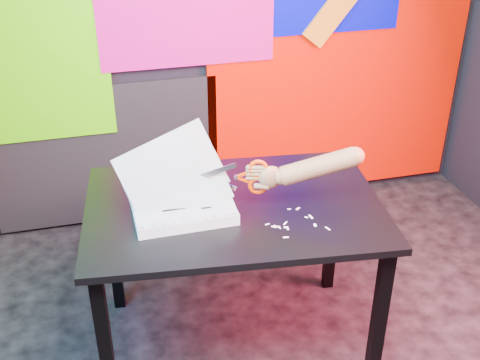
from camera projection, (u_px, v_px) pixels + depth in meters
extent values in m
cube|color=red|center=(339.00, 68.00, 3.56)|extent=(1.60, 0.02, 1.60)
cube|color=#52EC01|center=(33.00, 50.00, 3.05)|extent=(0.75, 0.02, 1.00)
cube|color=black|center=(106.00, 155.00, 3.45)|extent=(1.30, 0.02, 0.85)
cube|color=black|center=(106.00, 350.00, 2.26)|extent=(0.06, 0.06, 0.72)
cube|color=black|center=(113.00, 246.00, 2.83)|extent=(0.06, 0.06, 0.72)
cube|color=black|center=(379.00, 321.00, 2.39)|extent=(0.06, 0.06, 0.72)
cube|color=black|center=(332.00, 228.00, 2.97)|extent=(0.06, 0.06, 0.72)
cube|color=black|center=(234.00, 207.00, 2.43)|extent=(1.27, 0.92, 0.03)
cube|color=white|center=(183.00, 208.00, 2.35)|extent=(0.39, 0.29, 0.05)
cube|color=white|center=(183.00, 203.00, 2.34)|extent=(0.39, 0.29, 0.00)
cube|color=white|center=(183.00, 202.00, 2.34)|extent=(0.39, 0.27, 0.12)
cube|color=white|center=(179.00, 195.00, 2.34)|extent=(0.41, 0.26, 0.20)
cube|color=white|center=(175.00, 183.00, 2.32)|extent=(0.43, 0.23, 0.29)
cube|color=white|center=(172.00, 171.00, 2.31)|extent=(0.45, 0.20, 0.34)
cylinder|color=black|center=(142.00, 227.00, 2.19)|extent=(0.01, 0.01, 0.00)
cylinder|color=black|center=(153.00, 226.00, 2.20)|extent=(0.01, 0.01, 0.00)
cylinder|color=black|center=(163.00, 224.00, 2.21)|extent=(0.01, 0.01, 0.00)
cylinder|color=black|center=(174.00, 223.00, 2.22)|extent=(0.01, 0.01, 0.00)
cylinder|color=black|center=(184.00, 221.00, 2.23)|extent=(0.01, 0.01, 0.00)
cylinder|color=black|center=(194.00, 220.00, 2.23)|extent=(0.01, 0.01, 0.00)
cylinder|color=black|center=(204.00, 218.00, 2.24)|extent=(0.01, 0.01, 0.00)
cylinder|color=black|center=(215.00, 217.00, 2.25)|extent=(0.01, 0.01, 0.00)
cylinder|color=black|center=(225.00, 215.00, 2.26)|extent=(0.01, 0.01, 0.00)
cylinder|color=black|center=(235.00, 214.00, 2.27)|extent=(0.01, 0.01, 0.00)
cylinder|color=black|center=(134.00, 192.00, 2.41)|extent=(0.01, 0.01, 0.00)
cylinder|color=black|center=(143.00, 191.00, 2.42)|extent=(0.01, 0.01, 0.00)
cylinder|color=black|center=(153.00, 190.00, 2.43)|extent=(0.01, 0.01, 0.00)
cylinder|color=black|center=(163.00, 189.00, 2.43)|extent=(0.01, 0.01, 0.00)
cylinder|color=black|center=(172.00, 187.00, 2.44)|extent=(0.01, 0.01, 0.00)
cylinder|color=black|center=(182.00, 186.00, 2.45)|extent=(0.01, 0.01, 0.00)
cylinder|color=black|center=(191.00, 185.00, 2.46)|extent=(0.01, 0.01, 0.00)
cylinder|color=black|center=(200.00, 183.00, 2.47)|extent=(0.01, 0.01, 0.00)
cylinder|color=black|center=(209.00, 182.00, 2.48)|extent=(0.01, 0.01, 0.00)
cylinder|color=black|center=(218.00, 181.00, 2.49)|extent=(0.01, 0.01, 0.00)
cube|color=black|center=(157.00, 199.00, 2.36)|extent=(0.07, 0.01, 0.00)
cube|color=black|center=(186.00, 198.00, 2.37)|extent=(0.05, 0.01, 0.00)
cube|color=black|center=(174.00, 210.00, 2.30)|extent=(0.09, 0.01, 0.00)
cube|color=black|center=(206.00, 208.00, 2.31)|extent=(0.04, 0.01, 0.00)
cube|color=#A9A9A9|center=(218.00, 171.00, 2.32)|extent=(0.14, 0.04, 0.07)
cube|color=#A9A9A9|center=(218.00, 183.00, 2.35)|extent=(0.14, 0.04, 0.07)
cylinder|color=#A9A9A9|center=(236.00, 177.00, 2.34)|extent=(0.02, 0.02, 0.02)
cube|color=#F13000|center=(242.00, 179.00, 2.34)|extent=(0.05, 0.03, 0.03)
cube|color=#F13000|center=(242.00, 175.00, 2.33)|extent=(0.05, 0.03, 0.03)
torus|color=#F13000|center=(258.00, 169.00, 2.32)|extent=(0.08, 0.04, 0.08)
torus|color=#F13000|center=(258.00, 185.00, 2.35)|extent=(0.08, 0.04, 0.08)
ellipsoid|color=#A07349|center=(270.00, 177.00, 2.33)|extent=(0.09, 0.05, 0.10)
cylinder|color=#A07349|center=(258.00, 178.00, 2.34)|extent=(0.07, 0.04, 0.02)
cylinder|color=#A07349|center=(258.00, 174.00, 2.33)|extent=(0.07, 0.04, 0.02)
cylinder|color=#A07349|center=(258.00, 171.00, 2.32)|extent=(0.06, 0.03, 0.02)
cylinder|color=#A07349|center=(258.00, 168.00, 2.31)|extent=(0.06, 0.03, 0.02)
cylinder|color=#A07349|center=(262.00, 186.00, 2.34)|extent=(0.06, 0.05, 0.03)
cylinder|color=#A07349|center=(282.00, 177.00, 2.33)|extent=(0.07, 0.08, 0.07)
cylinder|color=#A07349|center=(318.00, 167.00, 2.31)|extent=(0.31, 0.16, 0.17)
sphere|color=#A07349|center=(355.00, 156.00, 2.28)|extent=(0.07, 0.07, 0.07)
cube|color=white|center=(298.00, 209.00, 2.39)|extent=(0.02, 0.02, 0.00)
cube|color=white|center=(311.00, 217.00, 2.34)|extent=(0.01, 0.03, 0.00)
cube|color=white|center=(306.00, 217.00, 2.33)|extent=(0.01, 0.01, 0.00)
cube|color=white|center=(277.00, 226.00, 2.28)|extent=(0.03, 0.02, 0.00)
cube|color=white|center=(328.00, 228.00, 2.27)|extent=(0.01, 0.03, 0.00)
cube|color=white|center=(286.00, 237.00, 2.22)|extent=(0.02, 0.01, 0.00)
cube|color=white|center=(285.00, 223.00, 2.30)|extent=(0.02, 0.02, 0.00)
cube|color=white|center=(287.00, 229.00, 2.27)|extent=(0.01, 0.02, 0.00)
cube|color=white|center=(267.00, 224.00, 2.29)|extent=(0.02, 0.01, 0.00)
cube|color=white|center=(278.00, 227.00, 2.28)|extent=(0.02, 0.03, 0.00)
cube|color=white|center=(286.00, 227.00, 2.27)|extent=(0.02, 0.01, 0.00)
cube|color=white|center=(315.00, 225.00, 2.29)|extent=(0.01, 0.02, 0.00)
cube|color=white|center=(274.00, 227.00, 2.28)|extent=(0.02, 0.02, 0.00)
cube|color=white|center=(289.00, 209.00, 2.39)|extent=(0.01, 0.01, 0.00)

